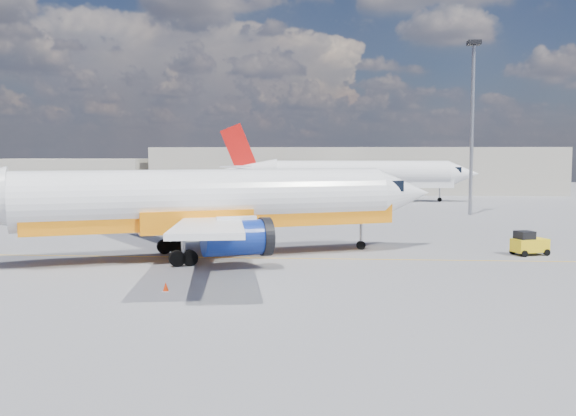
# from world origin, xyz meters

# --- Properties ---
(ground) EXTENTS (240.00, 240.00, 0.00)m
(ground) POSITION_xyz_m (0.00, 0.00, 0.00)
(ground) COLOR slate
(ground) RESTS_ON ground
(taxi_line) EXTENTS (70.00, 0.15, 0.01)m
(taxi_line) POSITION_xyz_m (0.00, 3.00, 0.01)
(taxi_line) COLOR gold
(taxi_line) RESTS_ON ground
(terminal_main) EXTENTS (70.00, 14.00, 8.00)m
(terminal_main) POSITION_xyz_m (5.00, 75.00, 4.00)
(terminal_main) COLOR #B1A998
(terminal_main) RESTS_ON ground
(terminal_annex) EXTENTS (26.00, 10.00, 6.00)m
(terminal_annex) POSITION_xyz_m (-45.00, 72.00, 3.00)
(terminal_annex) COLOR #B1A998
(terminal_annex) RESTS_ON ground
(main_jet) EXTENTS (36.80, 27.72, 11.33)m
(main_jet) POSITION_xyz_m (-7.79, 2.42, 3.78)
(main_jet) COLOR white
(main_jet) RESTS_ON ground
(second_jet) EXTENTS (37.39, 29.53, 11.33)m
(second_jet) POSITION_xyz_m (4.44, 53.86, 3.78)
(second_jet) COLOR white
(second_jet) RESTS_ON ground
(gse_tug) EXTENTS (2.65, 2.16, 1.67)m
(gse_tug) POSITION_xyz_m (14.98, 5.59, 0.79)
(gse_tug) COLOR black
(gse_tug) RESTS_ON ground
(traffic_cone) EXTENTS (0.35, 0.35, 0.48)m
(traffic_cone) POSITION_xyz_m (-6.88, -7.71, 0.24)
(traffic_cone) COLOR white
(traffic_cone) RESTS_ON ground
(floodlight_mast) EXTENTS (1.42, 1.42, 19.51)m
(floodlight_mast) POSITION_xyz_m (17.04, 34.87, 11.70)
(floodlight_mast) COLOR #96969D
(floodlight_mast) RESTS_ON ground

